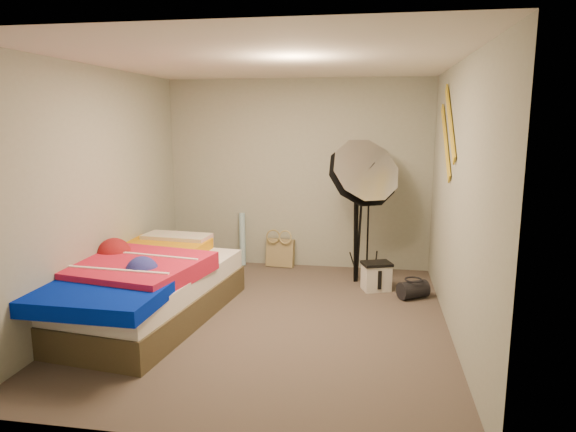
% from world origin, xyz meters
% --- Properties ---
extents(floor, '(4.00, 4.00, 0.00)m').
position_xyz_m(floor, '(0.00, 0.00, 0.00)').
color(floor, brown).
rests_on(floor, ground).
extents(ceiling, '(4.00, 4.00, 0.00)m').
position_xyz_m(ceiling, '(0.00, 0.00, 2.50)').
color(ceiling, silver).
rests_on(ceiling, wall_back).
extents(wall_back, '(3.50, 0.00, 3.50)m').
position_xyz_m(wall_back, '(0.00, 2.00, 1.25)').
color(wall_back, '#9BA191').
rests_on(wall_back, floor).
extents(wall_front, '(3.50, 0.00, 3.50)m').
position_xyz_m(wall_front, '(0.00, -2.00, 1.25)').
color(wall_front, '#9BA191').
rests_on(wall_front, floor).
extents(wall_left, '(0.00, 4.00, 4.00)m').
position_xyz_m(wall_left, '(-1.75, 0.00, 1.25)').
color(wall_left, '#9BA191').
rests_on(wall_left, floor).
extents(wall_right, '(0.00, 4.00, 4.00)m').
position_xyz_m(wall_right, '(1.75, 0.00, 1.25)').
color(wall_right, '#9BA191').
rests_on(wall_right, floor).
extents(tote_bag, '(0.39, 0.20, 0.39)m').
position_xyz_m(tote_bag, '(-0.22, 1.90, 0.19)').
color(tote_bag, tan).
rests_on(tote_bag, floor).
extents(wrapping_roll, '(0.14, 0.22, 0.72)m').
position_xyz_m(wrapping_roll, '(-0.75, 1.90, 0.36)').
color(wrapping_roll, '#549DB7').
rests_on(wrapping_roll, floor).
extents(camera_case, '(0.37, 0.31, 0.31)m').
position_xyz_m(camera_case, '(1.07, 1.11, 0.15)').
color(camera_case, silver).
rests_on(camera_case, floor).
extents(duffel_bag, '(0.38, 0.34, 0.20)m').
position_xyz_m(duffel_bag, '(1.47, 0.88, 0.10)').
color(duffel_bag, black).
rests_on(duffel_bag, floor).
extents(wall_stripe_upper, '(0.02, 0.91, 0.78)m').
position_xyz_m(wall_stripe_upper, '(1.73, 0.60, 1.95)').
color(wall_stripe_upper, gold).
rests_on(wall_stripe_upper, wall_right).
extents(wall_stripe_lower, '(0.02, 0.91, 0.78)m').
position_xyz_m(wall_stripe_lower, '(1.73, 0.85, 1.75)').
color(wall_stripe_lower, gold).
rests_on(wall_stripe_lower, wall_right).
extents(bed, '(1.80, 2.49, 0.65)m').
position_xyz_m(bed, '(-1.37, -0.13, 0.33)').
color(bed, '#4D422A').
rests_on(bed, floor).
extents(photo_umbrella, '(0.90, 0.97, 1.84)m').
position_xyz_m(photo_umbrella, '(0.86, 1.42, 1.32)').
color(photo_umbrella, black).
rests_on(photo_umbrella, floor).
extents(camera_tripod, '(0.07, 0.07, 1.21)m').
position_xyz_m(camera_tripod, '(0.82, 1.39, 0.69)').
color(camera_tripod, black).
rests_on(camera_tripod, floor).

